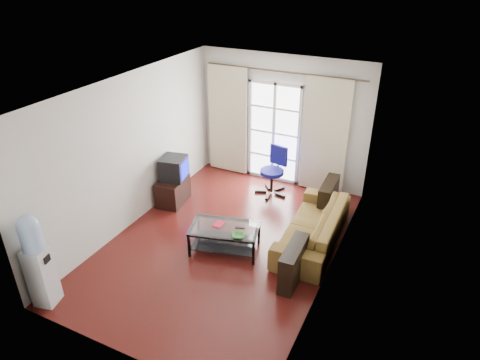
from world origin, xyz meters
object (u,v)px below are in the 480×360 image
at_px(water_cooler, 37,259).
at_px(task_chair, 273,180).
at_px(coffee_table, 225,235).
at_px(crt_tv, 173,168).
at_px(tv_stand, 173,191).
at_px(sofa, 313,226).

bearing_deg(water_cooler, task_chair, 55.65).
height_order(coffee_table, crt_tv, crt_tv).
bearing_deg(crt_tv, water_cooler, -102.36).
xyz_separation_m(coffee_table, tv_stand, (-1.65, 0.93, -0.04)).
relative_size(sofa, coffee_table, 1.75).
distance_m(sofa, water_cooler, 4.25).
distance_m(task_chair, water_cooler, 4.66).
relative_size(crt_tv, water_cooler, 0.39).
height_order(coffee_table, tv_stand, tv_stand).
xyz_separation_m(tv_stand, task_chair, (1.63, 1.22, 0.04)).
bearing_deg(task_chair, crt_tv, -131.35).
xyz_separation_m(coffee_table, task_chair, (-0.02, 2.15, 0.00)).
distance_m(sofa, tv_stand, 2.88).
xyz_separation_m(sofa, task_chair, (-1.25, 1.28, -0.02)).
bearing_deg(water_cooler, crt_tv, 75.88).
distance_m(coffee_table, task_chair, 2.15).
bearing_deg(coffee_table, sofa, 35.28).
height_order(tv_stand, crt_tv, crt_tv).
distance_m(sofa, coffee_table, 1.51).
bearing_deg(task_chair, water_cooler, -98.10).
relative_size(coffee_table, tv_stand, 1.79).
xyz_separation_m(coffee_table, water_cooler, (-1.71, -2.16, 0.47)).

